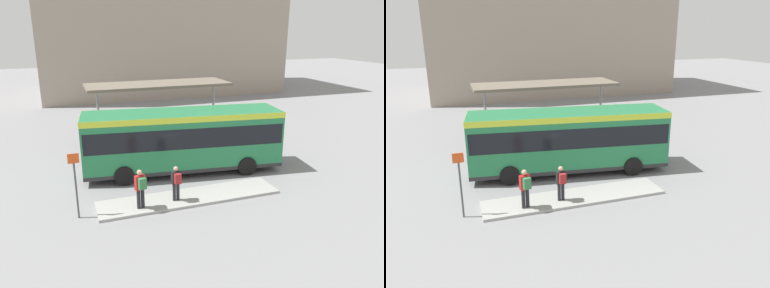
{
  "view_description": "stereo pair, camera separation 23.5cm",
  "coord_description": "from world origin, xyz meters",
  "views": [
    {
      "loc": [
        -6.02,
        -18.09,
        7.55
      ],
      "look_at": [
        0.52,
        0.0,
        1.5
      ],
      "focal_mm": 35.0,
      "sensor_mm": 36.0,
      "label": 1
    },
    {
      "loc": [
        -5.79,
        -18.17,
        7.55
      ],
      "look_at": [
        0.52,
        0.0,
        1.5
      ],
      "focal_mm": 35.0,
      "sensor_mm": 36.0,
      "label": 2
    }
  ],
  "objects": [
    {
      "name": "ground_plane",
      "position": [
        0.0,
        0.0,
        0.0
      ],
      "size": [
        120.0,
        120.0,
        0.0
      ],
      "primitive_type": "plane",
      "color": "gray"
    },
    {
      "name": "curb_island",
      "position": [
        -0.8,
        -3.36,
        0.06
      ],
      "size": [
        8.39,
        1.8,
        0.12
      ],
      "color": "#9E9E99",
      "rests_on": "ground_plane"
    },
    {
      "name": "city_bus",
      "position": [
        0.01,
        -0.0,
        1.93
      ],
      "size": [
        10.61,
        3.92,
        3.32
      ],
      "rotation": [
        0.0,
        0.0,
        -0.13
      ],
      "color": "#237A47",
      "rests_on": "ground_plane"
    },
    {
      "name": "pedestrian_waiting",
      "position": [
        -1.51,
        -3.57,
        1.04
      ],
      "size": [
        0.41,
        0.44,
        1.61
      ],
      "rotation": [
        0.0,
        0.0,
        1.68
      ],
      "color": "#232328",
      "rests_on": "curb_island"
    },
    {
      "name": "pedestrian_companion",
      "position": [
        -3.14,
        -3.77,
        1.12
      ],
      "size": [
        0.47,
        0.52,
        1.74
      ],
      "rotation": [
        0.0,
        0.0,
        1.82
      ],
      "color": "#232328",
      "rests_on": "curb_island"
    },
    {
      "name": "bicycle_red",
      "position": [
        7.8,
        5.07,
        0.37
      ],
      "size": [
        0.48,
        1.72,
        0.74
      ],
      "rotation": [
        0.0,
        0.0,
        1.46
      ],
      "color": "black",
      "rests_on": "ground_plane"
    },
    {
      "name": "bicycle_blue",
      "position": [
        8.07,
        5.85,
        0.39
      ],
      "size": [
        0.48,
        1.78,
        0.77
      ],
      "rotation": [
        0.0,
        0.0,
        -1.44
      ],
      "color": "black",
      "rests_on": "ground_plane"
    },
    {
      "name": "station_shelter",
      "position": [
        0.58,
        7.1,
        3.66
      ],
      "size": [
        9.85,
        3.36,
        3.81
      ],
      "color": "#706656",
      "rests_on": "ground_plane"
    },
    {
      "name": "platform_sign",
      "position": [
        -5.71,
        -3.5,
        1.56
      ],
      "size": [
        0.44,
        0.08,
        2.8
      ],
      "color": "#4C4C51",
      "rests_on": "ground_plane"
    },
    {
      "name": "station_building",
      "position": [
        5.97,
        27.24,
        9.12
      ],
      "size": [
        27.13,
        13.95,
        18.25
      ],
      "color": "gray",
      "rests_on": "ground_plane"
    }
  ]
}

